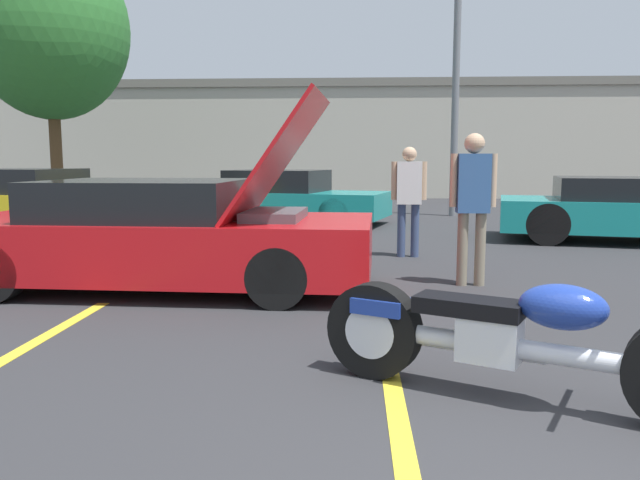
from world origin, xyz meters
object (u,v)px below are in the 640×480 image
object	(u,v)px
tree_background	(50,30)
show_car_hood_open	(163,235)
motorcycle	(512,339)
light_pole	(460,57)
spectator_by_show_car	(409,192)
parked_car_mid_left_row	(284,198)
parked_car_left_row	(27,206)
spectator_near_motorcycle	(473,196)
parked_car_mid_right_row	(619,210)

from	to	relation	value
tree_background	show_car_hood_open	bearing A→B (deg)	-58.94
tree_background	motorcycle	bearing A→B (deg)	-55.40
light_pole	motorcycle	world-z (taller)	light_pole
spectator_by_show_car	show_car_hood_open	bearing A→B (deg)	-140.48
parked_car_mid_left_row	parked_car_left_row	size ratio (longest dim) A/B	1.11
show_car_hood_open	spectator_by_show_car	distance (m)	3.82
spectator_by_show_car	spectator_near_motorcycle	bearing A→B (deg)	-75.58
motorcycle	spectator_by_show_car	distance (m)	5.62
parked_car_left_row	tree_background	bearing A→B (deg)	120.03
light_pole	motorcycle	xyz separation A→B (m)	(-1.67, -12.48, -3.58)
tree_background	parked_car_left_row	bearing A→B (deg)	-68.99
parked_car_mid_left_row	parked_car_left_row	world-z (taller)	parked_car_left_row
spectator_by_show_car	parked_car_mid_left_row	bearing A→B (deg)	116.44
motorcycle	spectator_near_motorcycle	xyz separation A→B (m)	(0.40, 3.49, 0.64)
parked_car_mid_right_row	light_pole	bearing A→B (deg)	124.90
light_pole	motorcycle	size ratio (longest dim) A/B	3.21
tree_background	spectator_by_show_car	world-z (taller)	tree_background
light_pole	parked_car_left_row	size ratio (longest dim) A/B	1.65
parked_car_mid_right_row	spectator_by_show_car	bearing A→B (deg)	-140.53
tree_background	spectator_by_show_car	distance (m)	12.44
spectator_by_show_car	parked_car_left_row	bearing A→B (deg)	164.85
motorcycle	parked_car_left_row	distance (m)	10.13
light_pole	parked_car_mid_right_row	distance (m)	6.36
light_pole	tree_background	world-z (taller)	tree_background
tree_background	spectator_near_motorcycle	distance (m)	14.16
show_car_hood_open	parked_car_mid_right_row	xyz separation A→B (m)	(6.76, 4.34, -0.04)
motorcycle	parked_car_mid_right_row	xyz separation A→B (m)	(3.69, 7.51, 0.17)
parked_car_mid_right_row	spectator_by_show_car	distance (m)	4.30
tree_background	spectator_near_motorcycle	xyz separation A→B (m)	(9.53, -9.74, -3.86)
spectator_near_motorcycle	spectator_by_show_car	bearing A→B (deg)	104.42
parked_car_left_row	parked_car_mid_right_row	bearing A→B (deg)	9.50
tree_background	show_car_hood_open	xyz separation A→B (m)	(6.06, -10.06, -4.30)
motorcycle	show_car_hood_open	xyz separation A→B (m)	(-3.07, 3.17, 0.21)
light_pole	parked_car_mid_right_row	world-z (taller)	light_pole
light_pole	parked_car_left_row	world-z (taller)	light_pole
motorcycle	spectator_near_motorcycle	world-z (taller)	spectator_near_motorcycle
tree_background	spectator_near_motorcycle	size ratio (longest dim) A/B	4.23
show_car_hood_open	tree_background	bearing A→B (deg)	123.41
parked_car_mid_left_row	spectator_by_show_car	world-z (taller)	spectator_by_show_car
tree_background	parked_car_mid_left_row	xyz separation A→B (m)	(6.60, -2.83, -4.32)
parked_car_mid_right_row	parked_car_left_row	bearing A→B (deg)	-166.71
light_pole	parked_car_mid_left_row	bearing A→B (deg)	-153.57
tree_background	parked_car_mid_left_row	bearing A→B (deg)	-23.20
spectator_by_show_car	tree_background	bearing A→B (deg)	139.64
show_car_hood_open	parked_car_mid_right_row	bearing A→B (deg)	35.06
motorcycle	parked_car_mid_left_row	distance (m)	10.70
parked_car_left_row	show_car_hood_open	bearing A→B (deg)	-38.97
light_pole	spectator_by_show_car	bearing A→B (deg)	-104.64
light_pole	spectator_by_show_car	size ratio (longest dim) A/B	4.43
show_car_hood_open	parked_car_mid_left_row	size ratio (longest dim) A/B	0.98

